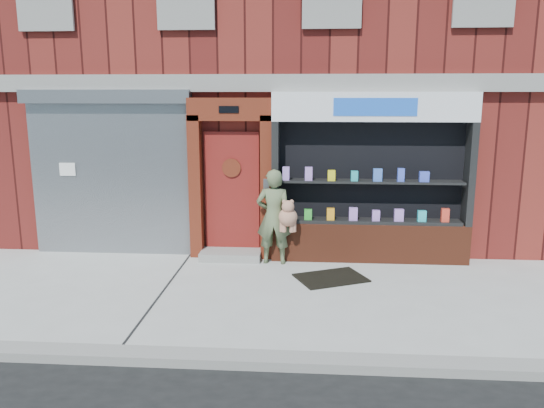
# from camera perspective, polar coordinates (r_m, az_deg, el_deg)

# --- Properties ---
(ground) EXTENTS (80.00, 80.00, 0.00)m
(ground) POSITION_cam_1_polar(r_m,az_deg,el_deg) (8.12, -0.89, -9.65)
(ground) COLOR #9E9E99
(ground) RESTS_ON ground
(curb) EXTENTS (60.00, 0.30, 0.12)m
(curb) POSITION_cam_1_polar(r_m,az_deg,el_deg) (6.15, -2.70, -16.43)
(curb) COLOR gray
(curb) RESTS_ON ground
(building) EXTENTS (12.00, 8.16, 8.00)m
(building) POSITION_cam_1_polar(r_m,az_deg,el_deg) (13.58, 1.32, 16.13)
(building) COLOR #541613
(building) RESTS_ON ground
(shutter_bay) EXTENTS (3.10, 0.30, 3.04)m
(shutter_bay) POSITION_cam_1_polar(r_m,az_deg,el_deg) (10.22, -17.00, 4.25)
(shutter_bay) COLOR gray
(shutter_bay) RESTS_ON ground
(red_door_bay) EXTENTS (1.52, 0.58, 2.90)m
(red_door_bay) POSITION_cam_1_polar(r_m,az_deg,el_deg) (9.62, -4.42, 2.71)
(red_door_bay) COLOR #5B1D0F
(red_door_bay) RESTS_ON ground
(pharmacy_bay) EXTENTS (3.50, 0.41, 3.00)m
(pharmacy_bay) POSITION_cam_1_polar(r_m,az_deg,el_deg) (9.54, 10.56, 1.95)
(pharmacy_bay) COLOR maroon
(pharmacy_bay) RESTS_ON ground
(woman) EXTENTS (0.73, 0.51, 1.69)m
(woman) POSITION_cam_1_polar(r_m,az_deg,el_deg) (9.30, 0.35, -1.37)
(woman) COLOR #5A6844
(woman) RESTS_ON ground
(doormat) EXTENTS (1.29, 1.13, 0.03)m
(doormat) POSITION_cam_1_polar(r_m,az_deg,el_deg) (8.80, 6.35, -7.90)
(doormat) COLOR black
(doormat) RESTS_ON ground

